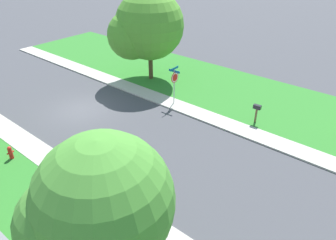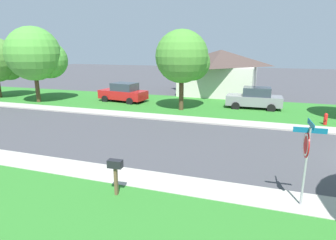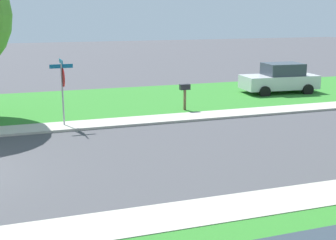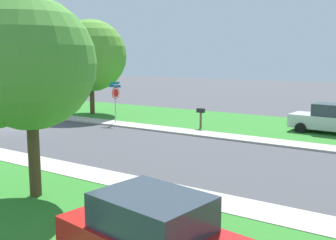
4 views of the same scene
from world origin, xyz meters
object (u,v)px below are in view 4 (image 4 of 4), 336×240
(stop_sign_far_corner, at_px, (115,95))
(mailbox, at_px, (201,113))
(tree_across_right, at_px, (20,68))
(car_silver_kerbside_mid, at_px, (331,119))
(tree_sidewalk_mid, at_px, (86,58))

(stop_sign_far_corner, bearing_deg, mailbox, 102.01)
(tree_across_right, height_order, mailbox, tree_across_right)
(car_silver_kerbside_mid, bearing_deg, tree_across_right, -18.66)
(stop_sign_far_corner, relative_size, car_silver_kerbside_mid, 0.63)
(stop_sign_far_corner, relative_size, tree_sidewalk_mid, 0.39)
(stop_sign_far_corner, bearing_deg, tree_across_right, 29.75)
(stop_sign_far_corner, distance_m, car_silver_kerbside_mid, 13.28)
(car_silver_kerbside_mid, distance_m, tree_sidewalk_mid, 17.67)
(stop_sign_far_corner, distance_m, tree_across_right, 14.43)
(tree_across_right, distance_m, mailbox, 14.00)
(tree_across_right, distance_m, tree_sidewalk_mid, 18.56)
(tree_across_right, bearing_deg, mailbox, -174.27)
(car_silver_kerbside_mid, height_order, tree_across_right, tree_across_right)
(stop_sign_far_corner, xyz_separation_m, mailbox, (-1.22, 5.71, -0.88))
(mailbox, bearing_deg, car_silver_kerbside_mid, 112.03)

